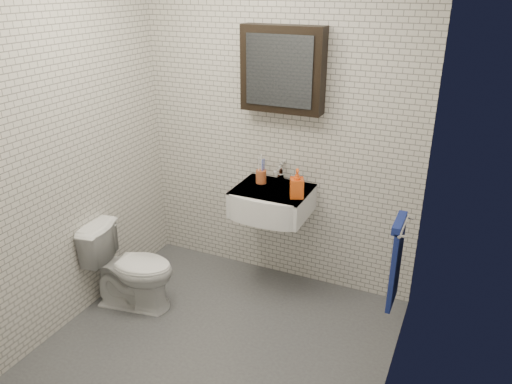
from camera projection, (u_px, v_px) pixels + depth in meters
ground at (221, 341)px, 3.41m from camera, size 2.20×2.00×0.01m
room_shell at (213, 136)px, 2.83m from camera, size 2.22×2.02×2.51m
washbasin at (270, 202)px, 3.71m from camera, size 0.55×0.50×0.20m
faucet at (281, 173)px, 3.81m from camera, size 0.06×0.20×0.15m
mirror_cabinet at (283, 70)px, 3.50m from camera, size 0.60×0.15×0.60m
towel_rail at (397, 259)px, 3.02m from camera, size 0.09×0.30×0.58m
toothbrush_cup at (261, 176)px, 3.79m from camera, size 0.08×0.08×0.22m
soap_bottle at (297, 183)px, 3.52m from camera, size 0.13×0.13×0.21m
toilet at (131, 267)px, 3.68m from camera, size 0.69×0.47×0.65m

